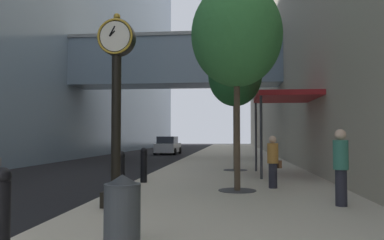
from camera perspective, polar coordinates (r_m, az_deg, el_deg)
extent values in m
plane|color=black|center=(29.41, -0.89, -5.71)|extent=(110.00, 110.00, 0.00)
cube|color=#BCB29E|center=(32.19, 5.86, -5.28)|extent=(6.86, 80.00, 0.14)
cube|color=slate|center=(28.39, -2.41, 8.30)|extent=(15.47, 3.20, 3.29)
cube|color=gray|center=(28.76, -2.40, 11.76)|extent=(15.47, 3.40, 0.24)
cube|color=black|center=(9.14, -11.15, -11.27)|extent=(0.55, 0.55, 0.35)
cylinder|color=gold|center=(9.10, -11.14, -9.62)|extent=(0.39, 0.38, 0.18)
cylinder|color=black|center=(9.03, -11.06, 0.14)|extent=(0.22, 0.22, 2.91)
cylinder|color=black|center=(9.30, -10.97, 11.75)|extent=(0.84, 0.28, 0.84)
torus|color=gold|center=(9.16, -11.26, 11.97)|extent=(0.82, 0.05, 0.82)
cylinder|color=silver|center=(9.16, -11.25, 11.97)|extent=(0.69, 0.01, 0.69)
cylinder|color=silver|center=(9.44, -10.70, 11.53)|extent=(0.69, 0.01, 0.69)
sphere|color=gold|center=(9.43, -10.95, 14.65)|extent=(0.16, 0.16, 0.16)
cube|color=black|center=(9.19, -11.62, 12.32)|extent=(0.14, 0.01, 0.14)
cube|color=black|center=(9.20, -11.64, 12.64)|extent=(0.15, 0.01, 0.24)
cylinder|color=black|center=(5.85, -26.19, -12.94)|extent=(0.23, 0.23, 1.01)
sphere|color=black|center=(5.77, -26.09, -7.41)|extent=(0.24, 0.24, 0.24)
cylinder|color=black|center=(10.89, -10.40, -8.08)|extent=(0.23, 0.23, 1.01)
sphere|color=black|center=(10.85, -10.37, -5.10)|extent=(0.24, 0.24, 0.24)
cylinder|color=black|center=(13.56, -7.09, -6.96)|extent=(0.23, 0.23, 1.01)
sphere|color=black|center=(13.52, -7.08, -4.56)|extent=(0.24, 0.24, 0.24)
cylinder|color=#333335|center=(11.57, 6.66, -10.22)|extent=(1.10, 1.10, 0.02)
cylinder|color=#4C3D2D|center=(11.46, 6.62, -1.37)|extent=(0.18, 0.18, 3.58)
ellipsoid|color=#387F3D|center=(11.84, 6.55, 12.30)|extent=(2.69, 2.69, 3.09)
cylinder|color=#333335|center=(18.26, 6.38, -7.31)|extent=(1.10, 1.10, 0.02)
cylinder|color=#4C3D2D|center=(18.19, 6.36, -1.87)|extent=(0.18, 0.18, 3.48)
ellipsoid|color=#23602D|center=(18.40, 6.32, 6.50)|extent=(2.51, 2.51, 2.89)
cylinder|color=#383D42|center=(5.78, -10.20, -13.71)|extent=(0.52, 0.52, 0.92)
cone|color=#272A2E|center=(5.70, -10.17, -8.67)|extent=(0.53, 0.53, 0.16)
cylinder|color=#23232D|center=(12.26, 11.78, -8.00)|extent=(0.36, 0.36, 0.76)
cylinder|color=#B77A33|center=(12.21, 11.76, -4.79)|extent=(0.47, 0.47, 0.61)
sphere|color=beige|center=(12.20, 11.74, -2.81)|extent=(0.23, 0.23, 0.23)
cube|color=brown|center=(12.38, 12.54, -6.35)|extent=(0.21, 0.23, 0.24)
cylinder|color=#23232D|center=(9.62, 21.03, -9.26)|extent=(0.37, 0.37, 0.83)
cylinder|color=#337560|center=(9.56, 20.97, -4.79)|extent=(0.48, 0.48, 0.67)
sphere|color=beige|center=(9.55, 20.93, -2.02)|extent=(0.25, 0.25, 0.25)
cube|color=maroon|center=(16.46, 13.56, 3.32)|extent=(2.40, 3.60, 0.20)
cylinder|color=#333338|center=(14.67, 10.11, -2.29)|extent=(0.10, 0.10, 3.20)
cylinder|color=#333338|center=(17.87, 9.36, -2.29)|extent=(0.10, 0.10, 3.20)
cube|color=silver|center=(36.38, -3.55, -4.07)|extent=(1.94, 4.10, 0.81)
cube|color=#282D38|center=(36.17, -3.61, -2.95)|extent=(1.66, 2.31, 0.66)
cylinder|color=black|center=(37.92, -4.48, -4.46)|extent=(0.24, 0.65, 0.64)
cylinder|color=black|center=(37.58, -1.79, -4.48)|extent=(0.24, 0.65, 0.64)
cylinder|color=black|center=(35.25, -5.44, -4.62)|extent=(0.24, 0.65, 0.64)
cylinder|color=black|center=(34.88, -2.55, -4.65)|extent=(0.24, 0.65, 0.64)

